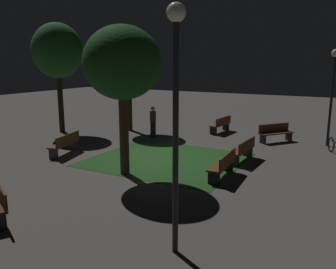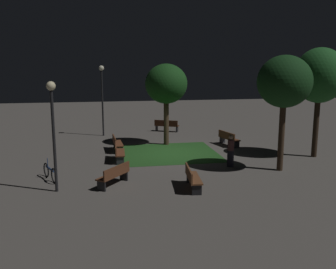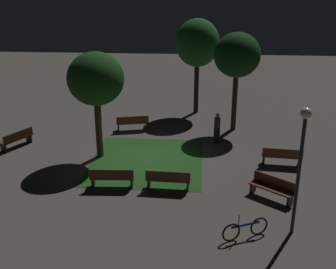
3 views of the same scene
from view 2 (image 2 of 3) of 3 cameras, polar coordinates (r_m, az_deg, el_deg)
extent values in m
plane|color=#56514C|center=(21.66, 0.83, -2.85)|extent=(60.00, 60.00, 0.00)
cube|color=#23511E|center=(21.67, -0.27, -2.83)|extent=(5.19, 5.79, 0.01)
cube|color=brown|center=(22.33, -7.56, -1.34)|extent=(1.82, 0.58, 0.06)
cube|color=brown|center=(22.26, -8.11, -0.79)|extent=(1.80, 0.16, 0.40)
cube|color=black|center=(23.16, -7.74, -1.51)|extent=(0.10, 0.39, 0.42)
cube|color=black|center=(21.60, -7.32, -2.40)|extent=(0.10, 0.39, 0.42)
cube|color=brown|center=(20.08, -7.24, -2.71)|extent=(1.82, 0.56, 0.06)
cube|color=brown|center=(20.03, -7.86, -2.08)|extent=(1.80, 0.14, 0.40)
cube|color=#2D2D33|center=(20.92, -7.24, -2.84)|extent=(0.10, 0.39, 0.42)
cube|color=#2D2D33|center=(19.37, -7.21, -3.95)|extent=(0.10, 0.39, 0.42)
cube|color=brown|center=(16.16, -8.31, -6.09)|extent=(1.72, 1.48, 0.06)
cube|color=brown|center=(15.98, -7.72, -5.41)|extent=(1.46, 1.15, 0.40)
cube|color=black|center=(15.62, -10.02, -7.66)|extent=(0.30, 0.35, 0.42)
cube|color=black|center=(16.85, -6.69, -6.19)|extent=(0.30, 0.35, 0.42)
cube|color=brown|center=(23.90, 9.23, -0.58)|extent=(1.86, 0.90, 0.06)
cube|color=brown|center=(23.74, 8.83, -0.08)|extent=(1.76, 0.49, 0.40)
cube|color=#2D2D33|center=(24.61, 8.20, -0.80)|extent=(0.17, 0.39, 0.42)
cube|color=#2D2D33|center=(23.30, 10.29, -1.52)|extent=(0.17, 0.39, 0.42)
cube|color=#422314|center=(28.40, -0.19, 1.36)|extent=(1.24, 1.82, 0.06)
cube|color=#422314|center=(28.16, -0.31, 1.76)|extent=(0.86, 1.64, 0.40)
cube|color=black|center=(28.68, -1.72, 0.96)|extent=(0.38, 0.24, 0.42)
cube|color=black|center=(28.22, 1.37, 0.80)|extent=(0.38, 0.24, 0.42)
cube|color=brown|center=(15.65, 3.92, -6.55)|extent=(1.84, 0.65, 0.06)
cube|color=brown|center=(15.56, 3.16, -5.77)|extent=(1.80, 0.23, 0.40)
cube|color=black|center=(16.48, 3.49, -6.53)|extent=(0.12, 0.39, 0.42)
cube|color=black|center=(14.98, 4.37, -8.34)|extent=(0.12, 0.39, 0.42)
cylinder|color=#38281C|center=(18.70, 16.75, 0.07)|extent=(0.29, 0.29, 3.56)
ellipsoid|color=#143816|center=(18.42, 17.17, 7.65)|extent=(2.52, 2.52, 2.43)
cylinder|color=#423021|center=(23.67, -0.26, 2.17)|extent=(0.32, 0.32, 3.11)
ellipsoid|color=#194719|center=(23.44, -0.26, 7.67)|extent=(2.60, 2.60, 2.45)
cylinder|color=#2D2116|center=(22.06, 21.44, 1.55)|extent=(0.29, 0.29, 3.70)
ellipsoid|color=#1E5623|center=(21.82, 21.91, 8.28)|extent=(2.69, 2.69, 2.93)
cylinder|color=black|center=(15.53, -16.81, -1.07)|extent=(0.12, 0.12, 4.08)
sphere|color=#F4E5B2|center=(15.25, -17.26, 7.01)|extent=(0.36, 0.36, 0.36)
cylinder|color=black|center=(26.91, -9.85, 4.64)|extent=(0.12, 0.12, 4.58)
sphere|color=#F2EDCC|center=(26.77, -10.02, 9.84)|extent=(0.36, 0.36, 0.36)
torus|color=black|center=(17.07, -16.84, -5.95)|extent=(0.62, 0.33, 0.66)
torus|color=black|center=(18.03, -17.90, -5.11)|extent=(0.62, 0.33, 0.66)
cube|color=navy|center=(17.50, -17.42, -4.95)|extent=(0.97, 0.48, 0.08)
cylinder|color=navy|center=(17.69, -17.72, -4.07)|extent=(0.03, 0.03, 0.40)
cube|color=black|center=(19.06, 9.40, -3.60)|extent=(0.33, 0.34, 0.84)
cylinder|color=#4C2D2D|center=(18.90, 9.46, -1.60)|extent=(0.32, 0.32, 0.52)
sphere|color=tan|center=(18.82, 9.50, -0.41)|extent=(0.22, 0.22, 0.22)
camera|label=1|loc=(32.80, -15.36, 8.25)|focal=37.43mm
camera|label=3|loc=(23.31, -49.09, 14.30)|focal=44.06mm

